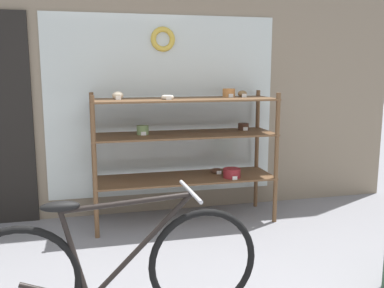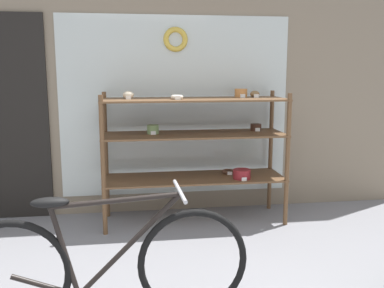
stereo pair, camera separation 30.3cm
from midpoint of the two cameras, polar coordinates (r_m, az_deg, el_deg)
The scene contains 3 objects.
storefront_facade at distance 4.59m, azimuth -8.93°, elevation 11.54°, with size 5.84×0.13×3.45m.
display_case at distance 4.29m, azimuth -2.69°, elevation 0.52°, with size 1.82×0.56×1.34m.
bicycle at distance 2.71m, azimuth -13.56°, elevation -15.97°, with size 1.78×0.46×0.83m.
Camera 1 is at (-0.58, -1.72, 1.55)m, focal length 40.00 mm.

